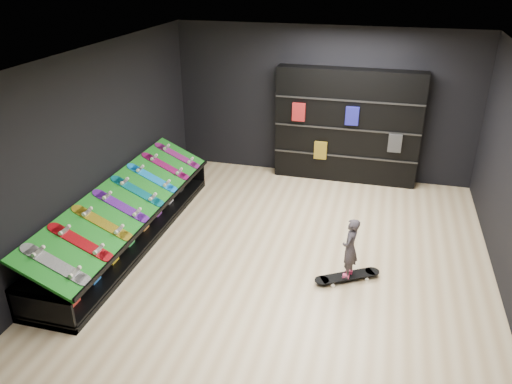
% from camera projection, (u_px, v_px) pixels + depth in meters
% --- Properties ---
extents(floor, '(6.00, 7.00, 0.01)m').
position_uv_depth(floor, '(285.00, 261.00, 7.51)').
color(floor, beige).
rests_on(floor, ground).
extents(ceiling, '(6.00, 7.00, 0.01)m').
position_uv_depth(ceiling, '(291.00, 59.00, 6.22)').
color(ceiling, white).
rests_on(ceiling, ground).
extents(wall_back, '(6.00, 0.02, 3.00)m').
position_uv_depth(wall_back, '(323.00, 103.00, 9.92)').
color(wall_back, black).
rests_on(wall_back, ground).
extents(wall_front, '(6.00, 0.02, 3.00)m').
position_uv_depth(wall_front, '(195.00, 341.00, 3.81)').
color(wall_front, black).
rests_on(wall_front, ground).
extents(wall_left, '(0.02, 7.00, 3.00)m').
position_uv_depth(wall_left, '(94.00, 150.00, 7.56)').
color(wall_left, black).
rests_on(wall_left, ground).
extents(display_rack, '(0.90, 4.50, 0.50)m').
position_uv_depth(display_rack, '(129.00, 225.00, 7.99)').
color(display_rack, black).
rests_on(display_rack, ground).
extents(turf_ramp, '(0.92, 4.50, 0.46)m').
position_uv_depth(turf_ramp, '(129.00, 200.00, 7.78)').
color(turf_ramp, '#0F6313').
rests_on(turf_ramp, display_rack).
extents(back_shelving, '(2.81, 0.33, 2.25)m').
position_uv_depth(back_shelving, '(347.00, 126.00, 9.80)').
color(back_shelving, black).
rests_on(back_shelving, ground).
extents(floor_skateboard, '(0.95, 0.69, 0.09)m').
position_uv_depth(floor_skateboard, '(347.00, 278.00, 7.04)').
color(floor_skateboard, black).
rests_on(floor_skateboard, ground).
extents(child, '(0.18, 0.22, 0.53)m').
position_uv_depth(child, '(349.00, 259.00, 6.91)').
color(child, black).
rests_on(child, floor_skateboard).
extents(display_board_0, '(0.93, 0.22, 0.50)m').
position_uv_depth(display_board_0, '(56.00, 264.00, 6.11)').
color(display_board_0, black).
rests_on(display_board_0, turf_ramp).
extents(display_board_1, '(0.93, 0.22, 0.50)m').
position_uv_depth(display_board_1, '(81.00, 242.00, 6.59)').
color(display_board_1, red).
rests_on(display_board_1, turf_ramp).
extents(display_board_2, '(0.93, 0.22, 0.50)m').
position_uv_depth(display_board_2, '(102.00, 223.00, 7.06)').
color(display_board_2, yellow).
rests_on(display_board_2, turf_ramp).
extents(display_board_3, '(0.93, 0.22, 0.50)m').
position_uv_depth(display_board_3, '(121.00, 206.00, 7.53)').
color(display_board_3, purple).
rests_on(display_board_3, turf_ramp).
extents(display_board_4, '(0.93, 0.22, 0.50)m').
position_uv_depth(display_board_4, '(138.00, 191.00, 8.01)').
color(display_board_4, '#0C8C99').
rests_on(display_board_4, turf_ramp).
extents(display_board_5, '(0.93, 0.22, 0.50)m').
position_uv_depth(display_board_5, '(153.00, 178.00, 8.48)').
color(display_board_5, blue).
rests_on(display_board_5, turf_ramp).
extents(display_board_6, '(0.93, 0.22, 0.50)m').
position_uv_depth(display_board_6, '(166.00, 166.00, 8.95)').
color(display_board_6, '#E5198C').
rests_on(display_board_6, turf_ramp).
extents(display_board_7, '(0.93, 0.22, 0.50)m').
position_uv_depth(display_board_7, '(178.00, 156.00, 9.43)').
color(display_board_7, '#2626BF').
rests_on(display_board_7, turf_ramp).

